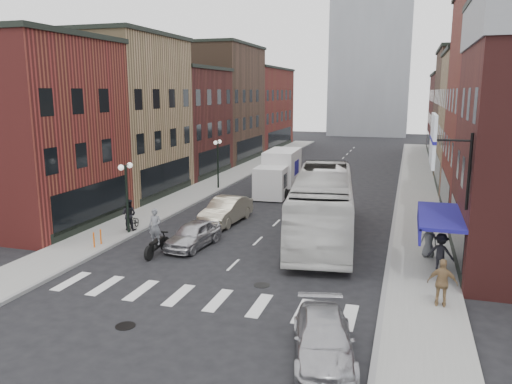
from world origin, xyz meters
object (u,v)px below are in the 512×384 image
streetlamp_near (126,185)px  ped_left_solo (129,215)px  streetlamp_far (218,155)px  box_truck (279,173)px  sedan_left_far (226,210)px  ped_right_b (442,283)px  curb_car (323,339)px  parked_bicycle (133,222)px  motorcycle_rider (156,234)px  sedan_left_near (193,234)px  bike_rack (97,238)px  ped_right_a (441,253)px  billboard_sign (435,142)px  transit_bus (322,205)px  ped_right_c (429,240)px

streetlamp_near → ped_left_solo: size_ratio=2.25×
ped_left_solo → streetlamp_far: bearing=-94.6°
box_truck → sedan_left_far: 10.04m
streetlamp_near → ped_right_b: size_ratio=2.24×
curb_car → box_truck: bearing=94.5°
streetlamp_near → curb_car: 16.52m
parked_bicycle → motorcycle_rider: bearing=-53.4°
sedan_left_near → bike_rack: bearing=-153.6°
ped_right_a → bike_rack: bearing=19.5°
sedan_left_near → curb_car: bearing=-41.0°
billboard_sign → transit_bus: bearing=130.4°
ped_right_a → sedan_left_near: bearing=13.0°
streetlamp_near → transit_bus: streetlamp_near is taller
streetlamp_near → bike_rack: streetlamp_near is taller
streetlamp_far → curb_car: (12.87, -24.12, -2.27)m
motorcycle_rider → transit_bus: transit_bus is taller
motorcycle_rider → ped_right_b: motorcycle_rider is taller
bike_rack → curb_car: (13.07, -7.42, 0.09)m
motorcycle_rider → ped_left_solo: motorcycle_rider is taller
box_truck → ped_right_c: 17.49m
streetlamp_near → motorcycle_rider: (3.28, -2.82, -1.79)m
ped_right_a → sedan_left_far: bearing=-9.3°
parked_bicycle → ped_right_b: (16.60, -6.03, 0.51)m
bike_rack → sedan_left_far: bearing=56.2°
streetlamp_near → parked_bicycle: bearing=98.3°
bike_rack → parked_bicycle: (0.10, 3.39, 0.01)m
streetlamp_far → sedan_left_far: streetlamp_far is taller
billboard_sign → sedan_left_far: billboard_sign is taller
curb_car → parked_bicycle: size_ratio=2.88×
bike_rack → ped_right_a: size_ratio=0.45×
transit_bus → ped_right_a: (6.04, -4.33, -0.81)m
transit_bus → billboard_sign: bearing=-57.2°
streetlamp_near → sedan_left_near: size_ratio=1.03×
streetlamp_far → curb_car: size_ratio=0.93×
ped_left_solo → streetlamp_near: bearing=112.3°
bike_rack → ped_right_b: (16.70, -2.64, 0.52)m
transit_bus → sedan_left_near: bearing=-155.6°
streetlamp_far → ped_left_solo: streetlamp_far is taller
bike_rack → sedan_left_near: size_ratio=0.20×
bike_rack → curb_car: curb_car is taller
billboard_sign → curb_car: billboard_sign is taller
motorcycle_rider → ped_left_solo: (-3.51, 3.29, -0.06)m
box_truck → ped_right_b: box_truck is taller
parked_bicycle → ped_right_a: 16.89m
bike_rack → sedan_left_far: size_ratio=0.17×
billboard_sign → ped_left_solo: size_ratio=2.03×
ped_right_c → ped_left_solo: bearing=-14.1°
curb_car → ped_right_b: (3.64, 4.78, 0.42)m
ped_right_b → ped_right_a: bearing=-88.8°
sedan_left_near → parked_bicycle: (-4.57, 1.69, -0.13)m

